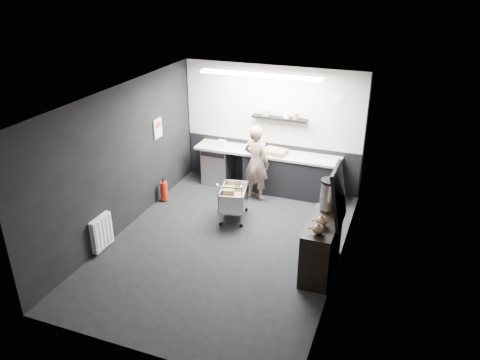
% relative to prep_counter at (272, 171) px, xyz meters
% --- Properties ---
extents(floor, '(5.50, 5.50, 0.00)m').
position_rel_prep_counter_xyz_m(floor, '(-0.14, -2.42, -0.46)').
color(floor, black).
rests_on(floor, ground).
extents(ceiling, '(5.50, 5.50, 0.00)m').
position_rel_prep_counter_xyz_m(ceiling, '(-0.14, -2.42, 2.24)').
color(ceiling, silver).
rests_on(ceiling, wall_back).
extents(wall_back, '(5.50, 0.00, 5.50)m').
position_rel_prep_counter_xyz_m(wall_back, '(-0.14, 0.33, 0.89)').
color(wall_back, black).
rests_on(wall_back, floor).
extents(wall_front, '(5.50, 0.00, 5.50)m').
position_rel_prep_counter_xyz_m(wall_front, '(-0.14, -5.17, 0.89)').
color(wall_front, black).
rests_on(wall_front, floor).
extents(wall_left, '(0.00, 5.50, 5.50)m').
position_rel_prep_counter_xyz_m(wall_left, '(-2.14, -2.42, 0.89)').
color(wall_left, black).
rests_on(wall_left, floor).
extents(wall_right, '(0.00, 5.50, 5.50)m').
position_rel_prep_counter_xyz_m(wall_right, '(1.86, -2.42, 0.89)').
color(wall_right, black).
rests_on(wall_right, floor).
extents(kitchen_wall_panel, '(3.95, 0.02, 1.70)m').
position_rel_prep_counter_xyz_m(kitchen_wall_panel, '(-0.14, 0.31, 1.39)').
color(kitchen_wall_panel, silver).
rests_on(kitchen_wall_panel, wall_back).
extents(dado_panel, '(3.95, 0.02, 1.00)m').
position_rel_prep_counter_xyz_m(dado_panel, '(-0.14, 0.31, 0.04)').
color(dado_panel, black).
rests_on(dado_panel, wall_back).
extents(floating_shelf, '(1.20, 0.22, 0.04)m').
position_rel_prep_counter_xyz_m(floating_shelf, '(0.06, 0.20, 1.16)').
color(floating_shelf, black).
rests_on(floating_shelf, wall_back).
extents(wall_clock, '(0.20, 0.03, 0.20)m').
position_rel_prep_counter_xyz_m(wall_clock, '(1.26, 0.30, 1.69)').
color(wall_clock, white).
rests_on(wall_clock, wall_back).
extents(poster, '(0.02, 0.30, 0.40)m').
position_rel_prep_counter_xyz_m(poster, '(-2.12, -1.12, 1.09)').
color(poster, silver).
rests_on(poster, wall_left).
extents(poster_red_band, '(0.02, 0.22, 0.10)m').
position_rel_prep_counter_xyz_m(poster_red_band, '(-2.11, -1.12, 1.16)').
color(poster_red_band, red).
rests_on(poster_red_band, poster).
extents(radiator, '(0.10, 0.50, 0.60)m').
position_rel_prep_counter_xyz_m(radiator, '(-2.08, -3.32, -0.11)').
color(radiator, white).
rests_on(radiator, wall_left).
extents(ceiling_strip, '(2.40, 0.20, 0.04)m').
position_rel_prep_counter_xyz_m(ceiling_strip, '(-0.14, -0.57, 2.21)').
color(ceiling_strip, white).
rests_on(ceiling_strip, ceiling).
extents(prep_counter, '(3.20, 0.61, 0.90)m').
position_rel_prep_counter_xyz_m(prep_counter, '(0.00, 0.00, 0.00)').
color(prep_counter, black).
rests_on(prep_counter, floor).
extents(person, '(0.68, 0.53, 1.63)m').
position_rel_prep_counter_xyz_m(person, '(-0.22, -0.45, 0.36)').
color(person, '#BEAA96').
rests_on(person, floor).
extents(shopping_cart, '(0.63, 0.91, 0.89)m').
position_rel_prep_counter_xyz_m(shopping_cart, '(-0.34, -1.46, -0.04)').
color(shopping_cart, silver).
rests_on(shopping_cart, floor).
extents(sideboard, '(0.53, 1.23, 1.84)m').
position_rel_prep_counter_xyz_m(sideboard, '(1.63, -2.54, 0.13)').
color(sideboard, black).
rests_on(sideboard, floor).
extents(fire_extinguisher, '(0.15, 0.15, 0.50)m').
position_rel_prep_counter_xyz_m(fire_extinguisher, '(-1.99, -1.28, -0.21)').
color(fire_extinguisher, red).
rests_on(fire_extinguisher, floor).
extents(cardboard_box, '(0.53, 0.43, 0.10)m').
position_rel_prep_counter_xyz_m(cardboard_box, '(0.07, -0.05, 0.49)').
color(cardboard_box, '#947B4F').
rests_on(cardboard_box, prep_counter).
extents(pink_tub, '(0.18, 0.18, 0.18)m').
position_rel_prep_counter_xyz_m(pink_tub, '(-0.27, 0.00, 0.53)').
color(pink_tub, beige).
rests_on(pink_tub, prep_counter).
extents(white_container, '(0.18, 0.15, 0.14)m').
position_rel_prep_counter_xyz_m(white_container, '(-1.16, -0.05, 0.51)').
color(white_container, white).
rests_on(white_container, prep_counter).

